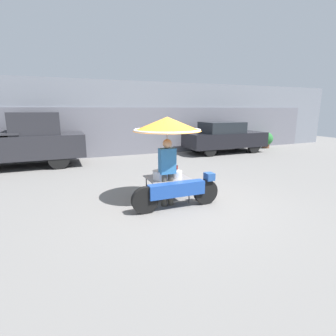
{
  "coord_description": "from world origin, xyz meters",
  "views": [
    {
      "loc": [
        -2.67,
        -5.48,
        2.3
      ],
      "look_at": [
        -0.22,
        0.36,
        0.87
      ],
      "focal_mm": 28.0,
      "sensor_mm": 36.0,
      "label": 1
    }
  ],
  "objects_px": {
    "parked_car": "(224,137)",
    "pickup_truck": "(18,142)",
    "potted_plant": "(266,139)",
    "vendor_person": "(167,169)",
    "vendor_motorcycle_cart": "(169,140)"
  },
  "relations": [
    {
      "from": "parked_car",
      "to": "potted_plant",
      "type": "height_order",
      "value": "parked_car"
    },
    {
      "from": "parked_car",
      "to": "pickup_truck",
      "type": "xyz_separation_m",
      "value": [
        -9.57,
        0.0,
        0.2
      ]
    },
    {
      "from": "potted_plant",
      "to": "vendor_person",
      "type": "bearing_deg",
      "value": -144.35
    },
    {
      "from": "parked_car",
      "to": "potted_plant",
      "type": "xyz_separation_m",
      "value": [
        3.31,
        0.46,
        -0.31
      ]
    },
    {
      "from": "pickup_truck",
      "to": "potted_plant",
      "type": "xyz_separation_m",
      "value": [
        12.88,
        0.46,
        -0.51
      ]
    },
    {
      "from": "vendor_motorcycle_cart",
      "to": "pickup_truck",
      "type": "distance_m",
      "value": 7.05
    },
    {
      "from": "vendor_motorcycle_cart",
      "to": "pickup_truck",
      "type": "xyz_separation_m",
      "value": [
        -3.92,
        5.84,
        -0.52
      ]
    },
    {
      "from": "parked_car",
      "to": "pickup_truck",
      "type": "distance_m",
      "value": 9.57
    },
    {
      "from": "vendor_motorcycle_cart",
      "to": "potted_plant",
      "type": "bearing_deg",
      "value": 35.08
    },
    {
      "from": "parked_car",
      "to": "potted_plant",
      "type": "bearing_deg",
      "value": 7.84
    },
    {
      "from": "parked_car",
      "to": "pickup_truck",
      "type": "height_order",
      "value": "pickup_truck"
    },
    {
      "from": "vendor_motorcycle_cart",
      "to": "parked_car",
      "type": "bearing_deg",
      "value": 45.94
    },
    {
      "from": "vendor_person",
      "to": "vendor_motorcycle_cart",
      "type": "bearing_deg",
      "value": 59.86
    },
    {
      "from": "vendor_motorcycle_cart",
      "to": "vendor_person",
      "type": "height_order",
      "value": "vendor_motorcycle_cart"
    },
    {
      "from": "vendor_person",
      "to": "parked_car",
      "type": "distance_m",
      "value": 8.38
    }
  ]
}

